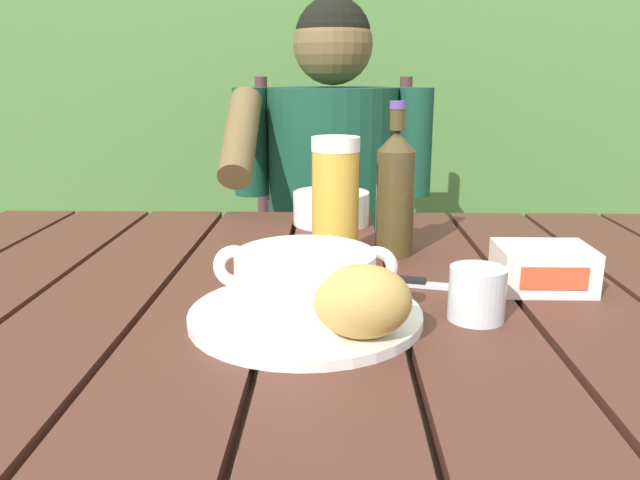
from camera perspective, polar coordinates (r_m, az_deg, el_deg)
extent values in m
cube|color=#512C22|center=(0.91, -18.76, -4.75)|extent=(0.15, 0.92, 0.04)
cube|color=#512C22|center=(0.87, -9.10, -5.04)|extent=(0.15, 0.92, 0.04)
cube|color=#512C22|center=(0.86, 1.19, -5.19)|extent=(0.15, 0.92, 0.04)
cube|color=#512C22|center=(0.87, 11.49, -5.18)|extent=(0.15, 0.92, 0.04)
cube|color=#512C22|center=(0.91, 21.18, -5.01)|extent=(0.15, 0.92, 0.04)
cube|color=#512C22|center=(1.29, 1.27, -1.03)|extent=(1.35, 0.03, 0.08)
cube|color=#512C22|center=(1.55, -24.46, -12.48)|extent=(0.06, 0.06, 0.73)
cube|color=#512C22|center=(1.54, 26.92, -12.82)|extent=(0.06, 0.06, 0.73)
cube|color=#4C783B|center=(2.54, 1.40, 10.55)|extent=(3.60, 0.60, 1.70)
cylinder|color=#4C3823|center=(2.69, -1.40, 10.56)|extent=(0.10, 0.10, 1.67)
cylinder|color=#4C3823|center=(2.87, -19.97, 12.23)|extent=(0.10, 0.10, 1.90)
cylinder|color=#4C3823|center=(2.98, 25.75, 4.55)|extent=(0.10, 0.10, 1.16)
cylinder|color=#492A2E|center=(1.67, 8.37, -14.46)|extent=(0.04, 0.04, 0.45)
cylinder|color=#492A2E|center=(1.67, -6.52, -14.34)|extent=(0.04, 0.04, 0.45)
cylinder|color=#492A2E|center=(2.03, 7.04, -8.88)|extent=(0.04, 0.04, 0.45)
cylinder|color=#492A2E|center=(2.03, -4.96, -8.80)|extent=(0.04, 0.04, 0.45)
cube|color=#492A2E|center=(1.75, 1.02, -4.48)|extent=(0.46, 0.44, 0.02)
cylinder|color=#492A2E|center=(1.88, 7.53, 5.70)|extent=(0.04, 0.04, 0.58)
cylinder|color=#492A2E|center=(1.89, -5.32, 5.78)|extent=(0.04, 0.04, 0.58)
cube|color=#492A2E|center=(1.89, 1.09, 3.15)|extent=(0.42, 0.02, 0.04)
cube|color=#492A2E|center=(1.86, 1.11, 7.55)|extent=(0.42, 0.02, 0.04)
cube|color=#492A2E|center=(1.85, 1.14, 12.05)|extent=(0.42, 0.02, 0.04)
cylinder|color=#154431|center=(1.58, 4.11, -16.29)|extent=(0.11, 0.11, 0.45)
cylinder|color=#154431|center=(1.54, 4.14, -5.24)|extent=(0.13, 0.40, 0.13)
cylinder|color=#154431|center=(1.58, -2.33, -16.24)|extent=(0.11, 0.11, 0.45)
cylinder|color=#154431|center=(1.54, -2.21, -5.20)|extent=(0.13, 0.40, 0.13)
cylinder|color=#154431|center=(1.57, 1.04, 4.65)|extent=(0.32, 0.32, 0.50)
sphere|color=brown|center=(1.55, 1.10, 17.51)|extent=(0.19, 0.19, 0.19)
sphere|color=black|center=(1.55, 1.10, 18.21)|extent=(0.18, 0.18, 0.18)
cylinder|color=#154431|center=(1.55, 8.57, 8.83)|extent=(0.08, 0.08, 0.26)
cylinder|color=#154431|center=(1.55, -6.46, 8.91)|extent=(0.08, 0.08, 0.26)
cylinder|color=brown|center=(1.39, -7.39, 9.45)|extent=(0.07, 0.25, 0.21)
cylinder|color=white|center=(0.73, -1.54, -6.88)|extent=(0.27, 0.27, 0.01)
cylinder|color=white|center=(0.72, -1.57, -3.82)|extent=(0.16, 0.16, 0.07)
cylinder|color=#C67621|center=(0.71, -1.57, -2.64)|extent=(0.14, 0.14, 0.01)
torus|color=white|center=(0.72, -8.02, -2.41)|extent=(0.05, 0.01, 0.05)
torus|color=white|center=(0.71, 4.95, -2.52)|extent=(0.05, 0.01, 0.05)
ellipsoid|color=tan|center=(0.64, 3.74, -5.65)|extent=(0.11, 0.08, 0.08)
cylinder|color=gold|center=(0.92, 0.96, 2.92)|extent=(0.07, 0.07, 0.17)
cylinder|color=white|center=(0.91, 0.98, 8.80)|extent=(0.07, 0.07, 0.02)
cylinder|color=#46391D|center=(0.98, 6.73, 3.35)|extent=(0.06, 0.06, 0.16)
cone|color=#46391D|center=(0.97, 6.91, 9.04)|extent=(0.06, 0.06, 0.03)
cylinder|color=#46391D|center=(0.96, 6.97, 10.90)|extent=(0.02, 0.02, 0.03)
cylinder|color=#56418E|center=(0.96, 7.01, 12.20)|extent=(0.03, 0.03, 0.01)
cylinder|color=silver|center=(0.74, 14.01, -4.79)|extent=(0.07, 0.07, 0.06)
cube|color=white|center=(0.88, 19.59, -2.39)|extent=(0.12, 0.09, 0.06)
cube|color=#DC512F|center=(0.83, 20.55, -3.33)|extent=(0.09, 0.00, 0.03)
cube|color=silver|center=(0.85, 11.87, -4.28)|extent=(0.13, 0.05, 0.00)
cube|color=black|center=(0.85, 7.15, -3.82)|extent=(0.07, 0.04, 0.01)
cylinder|color=white|center=(1.19, 0.90, 2.97)|extent=(0.14, 0.14, 0.06)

